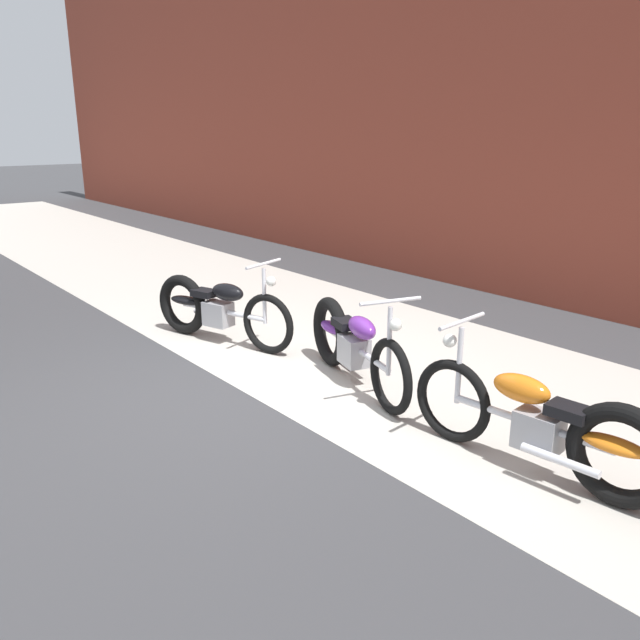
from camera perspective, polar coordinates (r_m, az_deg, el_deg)
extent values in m
plane|color=#38383A|center=(6.16, -6.60, -6.48)|extent=(80.00, 80.00, 0.00)
cube|color=#B2ADA3|center=(7.17, 5.24, -2.98)|extent=(36.00, 3.50, 0.01)
cube|color=brown|center=(9.53, 21.90, 20.51)|extent=(36.00, 0.50, 6.44)
torus|color=black|center=(7.08, -4.65, -0.35)|extent=(0.67, 0.28, 0.68)
torus|color=black|center=(7.91, -12.11, 1.36)|extent=(0.74, 0.34, 0.73)
cylinder|color=silver|center=(7.47, -8.59, 0.76)|extent=(1.19, 0.42, 0.06)
cube|color=#99999E|center=(7.53, -9.04, 0.56)|extent=(0.37, 0.31, 0.28)
ellipsoid|color=black|center=(7.36, -8.21, 2.46)|extent=(0.48, 0.31, 0.20)
ellipsoid|color=black|center=(7.86, -11.88, 1.73)|extent=(0.47, 0.30, 0.10)
cube|color=black|center=(7.61, -10.23, 2.38)|extent=(0.33, 0.27, 0.08)
cylinder|color=silver|center=(7.02, -4.96, 2.12)|extent=(0.06, 0.06, 0.62)
cylinder|color=silver|center=(6.94, -5.04, 5.00)|extent=(0.21, 0.56, 0.03)
sphere|color=white|center=(6.91, -4.35, 3.45)|extent=(0.11, 0.11, 0.11)
cylinder|color=silver|center=(7.82, -9.58, 0.52)|extent=(0.54, 0.22, 0.06)
torus|color=black|center=(5.63, 6.28, -5.02)|extent=(0.68, 0.27, 0.68)
torus|color=black|center=(6.71, 0.93, -1.03)|extent=(0.74, 0.33, 0.73)
cylinder|color=silver|center=(6.15, 3.37, -2.61)|extent=(1.20, 0.40, 0.06)
cube|color=#99999E|center=(6.23, 3.04, -2.73)|extent=(0.37, 0.30, 0.28)
ellipsoid|color=#6B2D93|center=(6.01, 3.74, -0.69)|extent=(0.48, 0.31, 0.20)
ellipsoid|color=#6B2D93|center=(6.65, 1.10, -0.66)|extent=(0.47, 0.30, 0.10)
cube|color=black|center=(6.34, 2.28, -0.30)|extent=(0.32, 0.27, 0.08)
cylinder|color=silver|center=(5.55, 6.18, -1.91)|extent=(0.05, 0.05, 0.62)
cylinder|color=silver|center=(5.45, 6.30, 1.68)|extent=(0.19, 0.57, 0.03)
sphere|color=white|center=(5.42, 6.75, -0.41)|extent=(0.11, 0.11, 0.11)
cylinder|color=silver|center=(6.53, 3.30, -2.57)|extent=(0.54, 0.21, 0.06)
torus|color=black|center=(5.23, 11.69, -7.06)|extent=(0.68, 0.14, 0.68)
torus|color=black|center=(4.70, 25.12, -10.87)|extent=(0.74, 0.20, 0.73)
cylinder|color=silver|center=(4.92, 18.04, -8.63)|extent=(1.23, 0.17, 0.06)
cube|color=#99999E|center=(4.90, 18.83, -9.31)|extent=(0.34, 0.25, 0.28)
ellipsoid|color=orange|center=(4.86, 17.47, -5.81)|extent=(0.46, 0.23, 0.20)
ellipsoid|color=orange|center=(4.69, 24.64, -10.05)|extent=(0.45, 0.22, 0.10)
cube|color=black|center=(4.74, 21.24, -7.56)|extent=(0.30, 0.23, 0.08)
cylinder|color=silver|center=(5.09, 12.27, -3.98)|extent=(0.05, 0.05, 0.62)
cylinder|color=silver|center=(4.98, 12.52, -0.10)|extent=(0.09, 0.58, 0.03)
sphere|color=white|center=(5.08, 11.45, -1.81)|extent=(0.11, 0.11, 0.11)
cylinder|color=silver|center=(4.73, 20.51, -11.58)|extent=(0.55, 0.11, 0.06)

